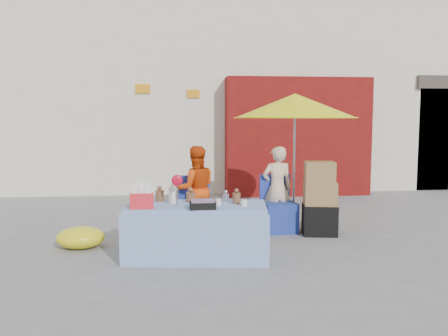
{
  "coord_description": "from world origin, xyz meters",
  "views": [
    {
      "loc": [
        -0.57,
        -6.11,
        1.71
      ],
      "look_at": [
        0.16,
        0.6,
        1.0
      ],
      "focal_mm": 38.0,
      "sensor_mm": 36.0,
      "label": 1
    }
  ],
  "objects": [
    {
      "name": "box_stack",
      "position": [
        1.57,
        0.56,
        0.5
      ],
      "size": [
        0.55,
        0.48,
        1.08
      ],
      "rotation": [
        0.0,
        0.0,
        -0.17
      ],
      "color": "black",
      "rests_on": "ground"
    },
    {
      "name": "tarp_bundle",
      "position": [
        -1.79,
        0.18,
        0.14
      ],
      "size": [
        0.68,
        0.57,
        0.28
      ],
      "primitive_type": "ellipsoid",
      "rotation": [
        0.0,
        0.0,
        0.1
      ],
      "color": "yellow",
      "rests_on": "ground"
    },
    {
      "name": "vendor_beige",
      "position": [
        1.02,
        0.96,
        0.64
      ],
      "size": [
        0.5,
        0.36,
        1.29
      ],
      "primitive_type": "imported",
      "rotation": [
        0.0,
        0.0,
        3.24
      ],
      "color": "beige",
      "rests_on": "ground"
    },
    {
      "name": "umbrella",
      "position": [
        1.32,
        1.11,
        1.89
      ],
      "size": [
        1.9,
        1.9,
        2.09
      ],
      "color": "gray",
      "rests_on": "ground"
    },
    {
      "name": "ground",
      "position": [
        0.0,
        0.0,
        0.0
      ],
      "size": [
        80.0,
        80.0,
        0.0
      ],
      "primitive_type": "plane",
      "color": "slate",
      "rests_on": "ground"
    },
    {
      "name": "chair_right",
      "position": [
        1.02,
        0.82,
        0.26
      ],
      "size": [
        0.53,
        0.52,
        0.85
      ],
      "rotation": [
        0.0,
        0.0,
        0.1
      ],
      "color": "navy",
      "rests_on": "ground"
    },
    {
      "name": "vendor_orange",
      "position": [
        -0.23,
        0.96,
        0.65
      ],
      "size": [
        0.68,
        0.55,
        1.3
      ],
      "primitive_type": "imported",
      "rotation": [
        0.0,
        0.0,
        3.24
      ],
      "color": "#D8420B",
      "rests_on": "ground"
    },
    {
      "name": "backdrop",
      "position": [
        0.52,
        7.52,
        3.1
      ],
      "size": [
        14.0,
        8.0,
        7.8
      ],
      "color": "silver",
      "rests_on": "ground"
    },
    {
      "name": "market_table",
      "position": [
        -0.29,
        -0.41,
        0.34
      ],
      "size": [
        1.81,
        1.02,
        1.04
      ],
      "rotation": [
        0.0,
        0.0,
        -0.13
      ],
      "color": "#7FA0CB",
      "rests_on": "ground"
    },
    {
      "name": "chair_left",
      "position": [
        -0.23,
        0.82,
        0.26
      ],
      "size": [
        0.53,
        0.52,
        0.85
      ],
      "rotation": [
        0.0,
        0.0,
        0.1
      ],
      "color": "navy",
      "rests_on": "ground"
    }
  ]
}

